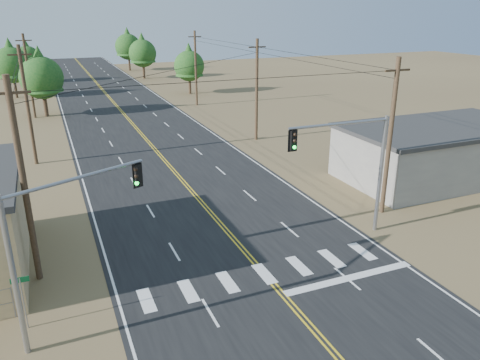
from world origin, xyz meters
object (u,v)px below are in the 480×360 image
building_right (439,153)px  street_sign (22,294)px  signal_mast_right (356,158)px  signal_mast_left (55,233)px

building_right → street_sign: size_ratio=6.17×
building_right → street_sign: (-30.00, -8.00, -0.37)m
building_right → signal_mast_right: bearing=-154.4°
building_right → street_sign: building_right is taller
signal_mast_left → street_sign: bearing=126.7°
signal_mast_left → signal_mast_right: signal_mast_right is taller
signal_mast_right → building_right: bearing=26.7°
signal_mast_left → signal_mast_right: (15.96, 2.90, 0.26)m
building_right → street_sign: 31.05m
street_sign → signal_mast_left: bearing=-27.5°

